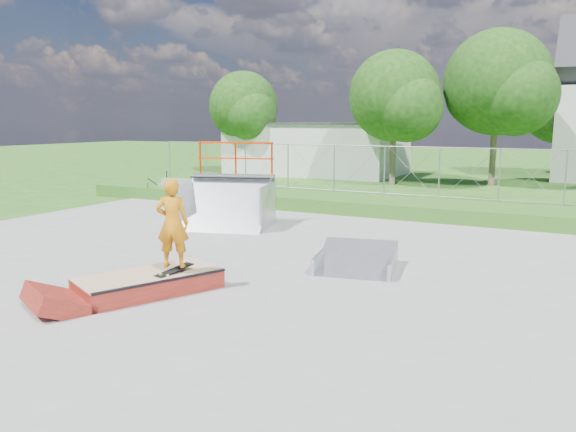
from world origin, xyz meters
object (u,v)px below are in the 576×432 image
grind_box (149,284)px  flat_bank_ramp (356,260)px  quarter_pipe (226,186)px  skater (173,227)px

grind_box → flat_bank_ramp: flat_bank_ramp is taller
grind_box → quarter_pipe: (-2.37, 6.17, 1.08)m
skater → grind_box: bearing=10.8°
grind_box → quarter_pipe: quarter_pipe is taller
quarter_pipe → flat_bank_ramp: quarter_pipe is taller
skater → quarter_pipe: bearing=-88.5°
grind_box → quarter_pipe: size_ratio=1.13×
quarter_pipe → skater: 6.51m
grind_box → skater: size_ratio=1.72×
grind_box → skater: skater is taller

